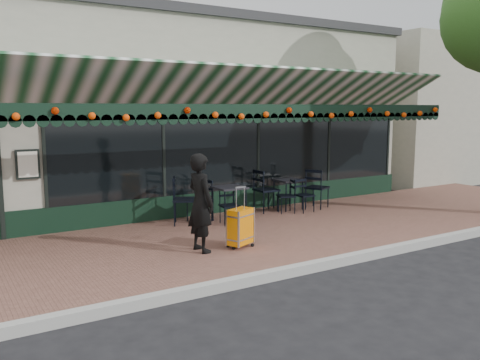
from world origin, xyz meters
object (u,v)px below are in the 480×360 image
woman (201,203)px  chair_a_front (305,196)px  chair_solo (185,200)px  chair_a_left (286,196)px  chair_a_right (317,188)px  cafe_table_a (288,182)px  cafe_table_b (229,190)px  chair_b_right (266,190)px  chair_b_front (230,206)px  chair_b_left (199,201)px  suitcase (240,227)px

woman → chair_a_front: bearing=-69.5°
woman → chair_solo: woman is taller
chair_a_left → chair_a_right: (0.98, 0.07, 0.10)m
cafe_table_a → cafe_table_b: size_ratio=0.95×
chair_a_front → chair_b_right: 0.89m
cafe_table_b → chair_b_front: chair_b_front is taller
chair_b_front → cafe_table_b: bearing=71.3°
chair_a_left → chair_b_front: chair_a_left is taller
chair_solo → chair_a_front: bearing=-68.9°
cafe_table_a → chair_b_front: chair_b_front is taller
chair_b_left → chair_solo: chair_solo is taller
woman → cafe_table_a: woman is taller
cafe_table_b → chair_solo: size_ratio=0.75×
chair_b_left → chair_b_right: chair_b_right is taller
suitcase → chair_a_front: bearing=8.7°
cafe_table_a → chair_b_right: 0.63m
woman → chair_b_front: (1.42, 1.46, -0.44)m
chair_b_right → chair_b_front: chair_b_right is taller
chair_b_front → chair_solo: 0.93m
suitcase → chair_b_left: 2.19m
suitcase → chair_a_right: 3.94m
woman → chair_b_left: 2.30m
chair_a_left → chair_solo: 2.47m
cafe_table_a → chair_b_left: (-2.39, -0.08, -0.19)m
chair_a_front → chair_b_right: (-0.73, 0.48, 0.12)m
chair_a_front → chair_a_right: bearing=20.9°
chair_a_right → cafe_table_a: bearing=45.8°
chair_b_right → cafe_table_b: bearing=111.6°
cafe_table_a → chair_a_left: 0.51m
cafe_table_b → chair_a_left: size_ratio=0.99×
chair_b_right → chair_solo: size_ratio=0.99×
chair_b_left → chair_b_front: chair_b_left is taller
chair_a_right → chair_a_front: 0.61m
woman → cafe_table_a: (3.40, 2.10, -0.18)m
cafe_table_a → chair_a_right: bearing=-20.5°
suitcase → cafe_table_b: size_ratio=1.39×
chair_b_front → chair_b_left: bearing=135.7°
cafe_table_b → suitcase: bearing=-115.1°
chair_a_left → chair_solo: size_ratio=0.76×
suitcase → chair_b_right: 3.09m
chair_b_left → chair_b_right: 1.78m
chair_b_left → chair_b_right: (1.78, 0.09, 0.05)m
chair_b_front → chair_a_front: bearing=15.2°
chair_a_front → chair_b_front: 2.12m
cafe_table_a → chair_a_left: chair_a_left is taller
woman → chair_solo: 2.08m
chair_b_front → chair_solo: bearing=157.9°
woman → suitcase: 0.84m
cafe_table_b → chair_a_front: 2.02m
woman → cafe_table_b: size_ratio=2.19×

